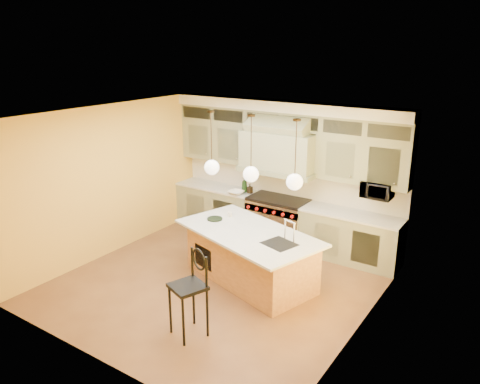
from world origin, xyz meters
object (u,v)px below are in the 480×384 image
Objects in this scene: range at (278,220)px; microwave at (377,190)px; kitchen_island at (250,255)px; counter_stool at (190,287)px.

microwave is (1.95, 0.11, 0.96)m from range.
kitchen_island is 5.18× the size of microwave.
range is 2.21× the size of microwave.
microwave is at bearing 3.12° from range.
kitchen_island is at bearing 115.68° from counter_stool.
range is 2.18m from microwave.
counter_stool is at bearing -68.36° from kitchen_island.
range is 0.43× the size of kitchen_island.
microwave is at bearing 89.72° from counter_stool.
microwave reaches higher than kitchen_island.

